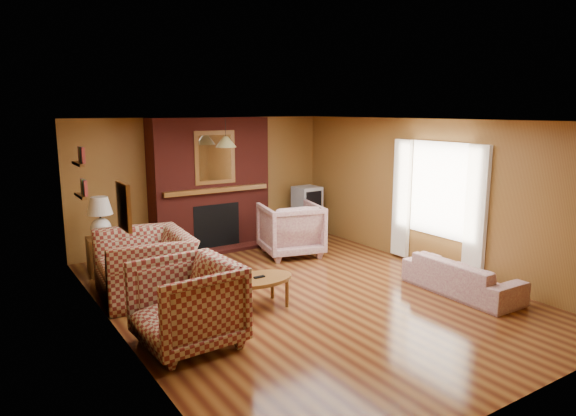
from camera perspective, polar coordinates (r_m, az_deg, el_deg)
floor at (r=7.29m, az=1.57°, el=-9.51°), size 6.50×6.50×0.00m
ceiling at (r=6.84m, az=1.68°, el=9.70°), size 6.50×6.50×0.00m
wall_back at (r=9.78m, az=-9.29°, el=2.87°), size 6.50×0.00×6.50m
wall_front at (r=4.75m, az=24.69°, el=-6.54°), size 6.50×0.00×6.50m
wall_left at (r=5.94m, az=-18.65°, el=-2.74°), size 0.00×6.50×6.50m
wall_right at (r=8.61m, az=15.44°, el=1.54°), size 0.00×6.50×6.50m
fireplace at (r=9.54m, az=-8.64°, el=2.58°), size 2.20×0.82×2.40m
window_right at (r=8.46m, az=16.21°, el=0.83°), size 0.10×1.85×2.00m
bookshelf at (r=7.71m, az=-22.04°, el=3.58°), size 0.09×0.55×0.71m
botanical_print at (r=5.59m, az=-17.76°, el=0.16°), size 0.05×0.40×0.50m
pendant_light at (r=8.84m, az=-6.93°, el=7.31°), size 0.36×0.36×0.48m
plaid_loveseat at (r=7.36m, az=-15.62°, el=-6.13°), size 1.29×1.45×0.88m
plaid_armchair at (r=5.74m, az=-11.18°, el=-10.44°), size 1.09×1.06×0.95m
floral_sofa at (r=7.65m, az=18.73°, el=-7.18°), size 0.69×1.69×0.49m
floral_armchair at (r=9.06m, az=0.29°, el=-2.37°), size 1.20×1.22×0.92m
coffee_table at (r=6.72m, az=-3.21°, el=-8.12°), size 0.92×0.57×0.42m
side_table at (r=8.56m, az=-19.87°, el=-5.00°), size 0.47×0.47×0.58m
table_lamp at (r=8.42m, az=-20.15°, el=-0.74°), size 0.39×0.39×0.64m
tv_stand at (r=10.55m, az=2.11°, el=-1.50°), size 0.54×0.50×0.56m
crt_tv at (r=10.45m, az=2.14°, el=1.17°), size 0.50×0.50×0.45m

